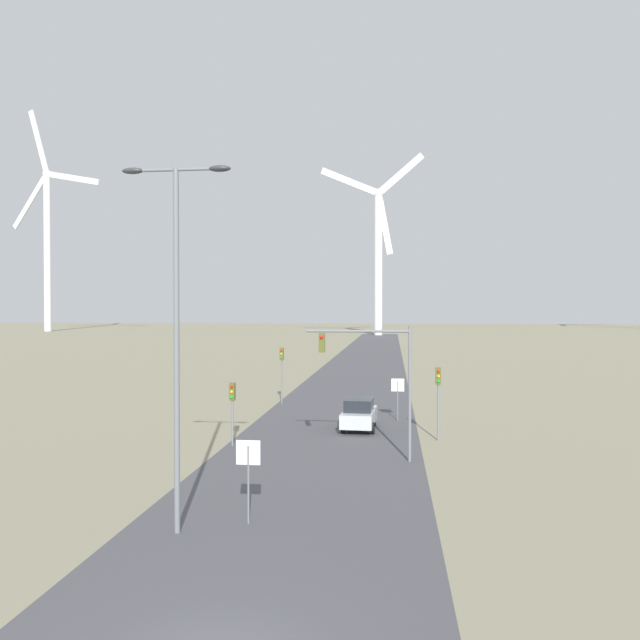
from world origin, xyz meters
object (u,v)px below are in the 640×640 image
object	(u,v)px
streetlamp	(176,308)
stop_sign_near	(248,465)
stop_sign_far	(398,391)
traffic_light_mast_overhead	(374,364)
wind_turbine_far_left	(47,234)
wind_turbine_left	(378,247)
traffic_light_post_near_right	(438,387)
traffic_light_post_near_left	(232,400)
traffic_light_post_mid_left	(282,363)
car_approaching	(359,414)

from	to	relation	value
streetlamp	stop_sign_near	world-z (taller)	streetlamp
stop_sign_far	traffic_light_mast_overhead	xyz separation A→B (m)	(-1.20, -10.63, 2.62)
wind_turbine_far_left	streetlamp	bearing A→B (deg)	-58.69
streetlamp	wind_turbine_far_left	size ratio (longest dim) A/B	0.16
wind_turbine_far_left	wind_turbine_left	size ratio (longest dim) A/B	1.42
traffic_light_post_near_right	traffic_light_post_near_left	bearing A→B (deg)	-166.19
stop_sign_near	traffic_light_mast_overhead	size ratio (longest dim) A/B	0.44
streetlamp	stop_sign_near	size ratio (longest dim) A/B	4.18
streetlamp	traffic_light_post_near_left	xyz separation A→B (m)	(-1.45, 12.36, -4.69)
traffic_light_post_mid_left	traffic_light_post_near_right	bearing A→B (deg)	-47.89
traffic_light_post_near_right	traffic_light_mast_overhead	xyz separation A→B (m)	(-3.30, -4.89, 1.62)
stop_sign_far	car_approaching	bearing A→B (deg)	-125.61
wind_turbine_left	car_approaching	bearing A→B (deg)	-89.18
stop_sign_near	stop_sign_far	world-z (taller)	stop_sign_near
traffic_light_post_near_right	stop_sign_near	bearing A→B (deg)	-117.14
traffic_light_post_mid_left	streetlamp	bearing A→B (deg)	-86.88
stop_sign_near	traffic_light_post_near_right	bearing A→B (deg)	62.86
stop_sign_near	wind_turbine_left	distance (m)	153.89
stop_sign_far	traffic_light_post_near_right	xyz separation A→B (m)	(2.10, -5.74, 1.00)
wind_turbine_left	traffic_light_post_mid_left	bearing A→B (deg)	-91.94
traffic_light_post_mid_left	stop_sign_far	bearing A→B (deg)	-35.20
traffic_light_post_near_right	wind_turbine_far_left	bearing A→B (deg)	125.95
streetlamp	wind_turbine_far_left	bearing A→B (deg)	121.31
wind_turbine_far_left	traffic_light_post_near_left	bearing A→B (deg)	-57.12
stop_sign_far	wind_turbine_left	xyz separation A→B (m)	(-4.21, 132.63, 22.38)
car_approaching	wind_turbine_far_left	bearing A→B (deg)	125.33
traffic_light_post_near_left	traffic_light_post_near_right	xyz separation A→B (m)	(10.61, 2.61, 0.47)
stop_sign_near	stop_sign_far	distance (m)	20.27
stop_sign_far	traffic_light_post_mid_left	distance (m)	10.48
streetlamp	stop_sign_near	bearing A→B (deg)	27.73
traffic_light_post_near_left	traffic_light_post_mid_left	bearing A→B (deg)	90.00
traffic_light_mast_overhead	car_approaching	bearing A→B (deg)	98.21
traffic_light_post_near_right	car_approaching	bearing A→B (deg)	149.60
traffic_light_mast_overhead	wind_turbine_far_left	size ratio (longest dim) A/B	0.09
traffic_light_mast_overhead	traffic_light_post_mid_left	bearing A→B (deg)	113.74
stop_sign_near	traffic_light_post_near_left	bearing A→B (deg)	107.16
traffic_light_mast_overhead	wind_turbine_left	xyz separation A→B (m)	(-3.01, 143.25, 19.76)
stop_sign_near	car_approaching	world-z (taller)	stop_sign_near
stop_sign_near	traffic_light_mast_overhead	distance (m)	10.12
stop_sign_near	traffic_light_post_mid_left	world-z (taller)	traffic_light_post_mid_left
streetlamp	traffic_light_post_mid_left	distance (m)	27.05
streetlamp	traffic_light_post_near_right	xyz separation A→B (m)	(9.16, 14.97, -4.21)
wind_turbine_left	traffic_light_mast_overhead	bearing A→B (deg)	-88.80
car_approaching	wind_turbine_left	xyz separation A→B (m)	(-1.94, 135.80, 23.33)
wind_turbine_far_left	stop_sign_near	bearing A→B (deg)	-58.03
stop_sign_near	wind_turbine_far_left	distance (m)	202.79
traffic_light_post_near_right	traffic_light_post_mid_left	size ratio (longest dim) A/B	0.93
traffic_light_mast_overhead	wind_turbine_far_left	world-z (taller)	wind_turbine_far_left
stop_sign_near	traffic_light_post_mid_left	size ratio (longest dim) A/B	0.66
stop_sign_near	car_approaching	size ratio (longest dim) A/B	0.66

